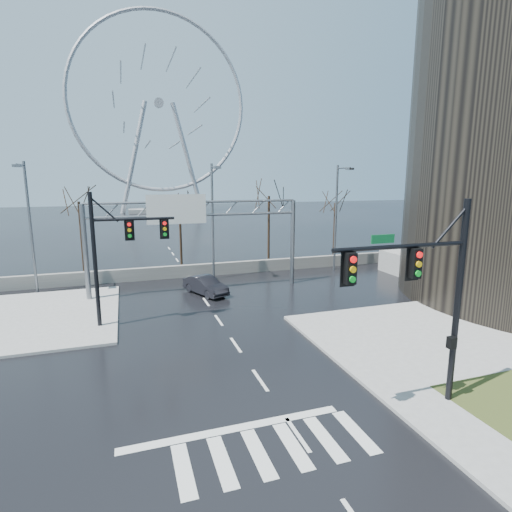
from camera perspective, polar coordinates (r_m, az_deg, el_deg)
name	(u,v)px	position (r m, az deg, el deg)	size (l,w,h in m)	color
ground	(260,380)	(18.36, 0.58, -17.32)	(260.00, 260.00, 0.00)	black
sidewalk_right_ext	(416,335)	(24.62, 21.92, -10.39)	(12.00, 10.00, 0.15)	gray
sidewalk_far	(35,317)	(29.19, -29.03, -7.67)	(10.00, 12.00, 0.15)	gray
barrier_wall	(188,271)	(36.60, -9.63, -2.10)	(52.00, 0.50, 1.10)	slate
signal_mast_near	(431,286)	(15.80, 23.68, -3.98)	(5.52, 0.41, 8.00)	black
signal_mast_far	(115,247)	(24.57, -19.53, 1.25)	(4.72, 0.41, 8.00)	black
sign_gantry	(192,226)	(30.85, -9.14, 4.24)	(16.36, 0.40, 7.60)	slate
streetlight_left	(29,218)	(34.25, -29.74, 4.79)	(0.50, 2.55, 10.00)	slate
streetlight_mid	(213,213)	(34.35, -6.12, 6.16)	(0.50, 2.55, 10.00)	slate
streetlight_right	(338,209)	(38.71, 11.63, 6.53)	(0.50, 2.55, 10.00)	slate
tree_left	(79,210)	(39.07, -23.93, 5.99)	(3.75, 3.75, 7.50)	black
tree_center	(180,216)	(40.30, -10.83, 5.70)	(3.25, 3.25, 6.50)	black
tree_right	(269,204)	(41.41, 1.85, 7.47)	(3.90, 3.90, 7.80)	black
tree_far_right	(335,209)	(45.29, 11.23, 6.54)	(3.40, 3.40, 6.80)	black
ferris_wheel	(159,111)	(112.14, -13.67, 19.54)	(45.00, 6.00, 50.91)	gray
car	(205,285)	(30.90, -7.23, -4.17)	(1.48, 4.23, 1.40)	black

